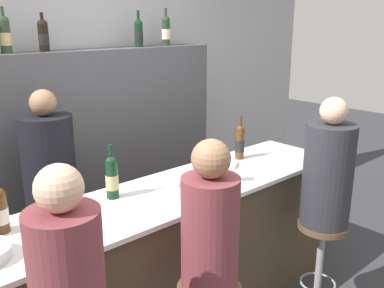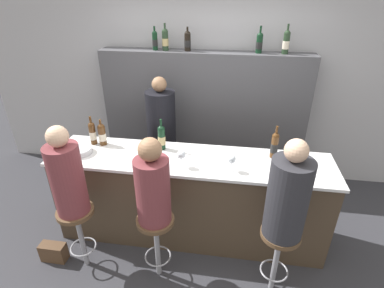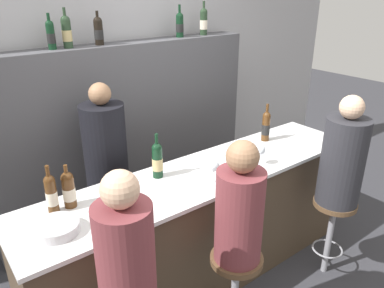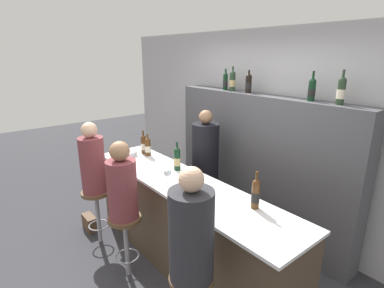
{
  "view_description": "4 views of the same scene",
  "coord_description": "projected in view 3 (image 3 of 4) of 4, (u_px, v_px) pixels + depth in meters",
  "views": [
    {
      "loc": [
        -1.58,
        -1.66,
        2.04
      ],
      "look_at": [
        0.22,
        0.33,
        1.26
      ],
      "focal_mm": 40.0,
      "sensor_mm": 36.0,
      "label": 1
    },
    {
      "loc": [
        0.41,
        -2.24,
        2.54
      ],
      "look_at": [
        0.03,
        0.24,
        1.2
      ],
      "focal_mm": 28.0,
      "sensor_mm": 36.0,
      "label": 2
    },
    {
      "loc": [
        -1.61,
        -1.63,
        2.29
      ],
      "look_at": [
        -0.07,
        0.38,
        1.22
      ],
      "focal_mm": 35.0,
      "sensor_mm": 36.0,
      "label": 3
    },
    {
      "loc": [
        2.31,
        -1.44,
        2.29
      ],
      "look_at": [
        0.06,
        0.37,
        1.42
      ],
      "focal_mm": 28.0,
      "sensor_mm": 36.0,
      "label": 4
    }
  ],
  "objects": [
    {
      "name": "wall_back",
      "position": [
        115.0,
        93.0,
        3.74
      ],
      "size": [
        6.4,
        0.05,
        2.6
      ],
      "color": "#B2B2B7",
      "rests_on": "ground_plane"
    },
    {
      "name": "guest_seated_middle",
      "position": [
        239.0,
        210.0,
        2.24
      ],
      "size": [
        0.29,
        0.29,
        0.8
      ],
      "color": "brown",
      "rests_on": "bar_stool_middle"
    },
    {
      "name": "wine_glass_0",
      "position": [
        214.0,
        167.0,
        2.62
      ],
      "size": [
        0.08,
        0.08,
        0.17
      ],
      "color": "silver",
      "rests_on": "bar_counter"
    },
    {
      "name": "wine_bottle_backbar_4",
      "position": [
        204.0,
        21.0,
        3.85
      ],
      "size": [
        0.08,
        0.08,
        0.33
      ],
      "color": "#233823",
      "rests_on": "back_bar_cabinet"
    },
    {
      "name": "wine_glass_1",
      "position": [
        260.0,
        151.0,
        2.89
      ],
      "size": [
        0.08,
        0.08,
        0.17
      ],
      "color": "silver",
      "rests_on": "bar_counter"
    },
    {
      "name": "wine_bottle_counter_2",
      "position": [
        157.0,
        160.0,
        2.7
      ],
      "size": [
        0.08,
        0.08,
        0.34
      ],
      "color": "black",
      "rests_on": "bar_counter"
    },
    {
      "name": "wine_bottle_backbar_0",
      "position": [
        51.0,
        35.0,
        2.98
      ],
      "size": [
        0.07,
        0.07,
        0.28
      ],
      "color": "black",
      "rests_on": "back_bar_cabinet"
    },
    {
      "name": "wine_bottle_counter_1",
      "position": [
        69.0,
        189.0,
        2.34
      ],
      "size": [
        0.08,
        0.08,
        0.29
      ],
      "color": "#4C2D14",
      "rests_on": "bar_counter"
    },
    {
      "name": "wine_bottle_backbar_2",
      "position": [
        99.0,
        31.0,
        3.21
      ],
      "size": [
        0.08,
        0.08,
        0.28
      ],
      "color": "black",
      "rests_on": "back_bar_cabinet"
    },
    {
      "name": "metal_bowl",
      "position": [
        57.0,
        228.0,
        2.12
      ],
      "size": [
        0.26,
        0.26,
        0.06
      ],
      "color": "#B7B7BC",
      "rests_on": "bar_counter"
    },
    {
      "name": "wine_bottle_counter_0",
      "position": [
        51.0,
        193.0,
        2.27
      ],
      "size": [
        0.07,
        0.07,
        0.32
      ],
      "color": "#4C2D14",
      "rests_on": "bar_counter"
    },
    {
      "name": "back_bar_cabinet",
      "position": [
        129.0,
        136.0,
        3.73
      ],
      "size": [
        2.67,
        0.28,
        1.81
      ],
      "color": "#4C4C51",
      "rests_on": "ground_plane"
    },
    {
      "name": "guest_seated_right",
      "position": [
        343.0,
        158.0,
        2.84
      ],
      "size": [
        0.33,
        0.33,
        0.87
      ],
      "color": "#28282D",
      "rests_on": "bar_stool_right"
    },
    {
      "name": "wine_bottle_backbar_3",
      "position": [
        180.0,
        25.0,
        3.69
      ],
      "size": [
        0.08,
        0.08,
        0.31
      ],
      "color": "black",
      "rests_on": "back_bar_cabinet"
    },
    {
      "name": "wine_bottle_backbar_1",
      "position": [
        67.0,
        32.0,
        3.05
      ],
      "size": [
        0.08,
        0.08,
        0.32
      ],
      "color": "#233823",
      "rests_on": "back_bar_cabinet"
    },
    {
      "name": "bar_counter",
      "position": [
        204.0,
        227.0,
        3.01
      ],
      "size": [
        2.85,
        0.65,
        1.0
      ],
      "color": "#473828",
      "rests_on": "ground_plane"
    },
    {
      "name": "bar_stool_right",
      "position": [
        332.0,
        218.0,
        3.05
      ],
      "size": [
        0.34,
        0.34,
        0.7
      ],
      "color": "gray",
      "rests_on": "ground_plane"
    },
    {
      "name": "guest_seated_left",
      "position": [
        126.0,
        259.0,
        1.81
      ],
      "size": [
        0.29,
        0.29,
        0.85
      ],
      "color": "brown",
      "rests_on": "bar_stool_left"
    },
    {
      "name": "wine_bottle_counter_3",
      "position": [
        266.0,
        126.0,
        3.34
      ],
      "size": [
        0.07,
        0.07,
        0.34
      ],
      "color": "#4C2D14",
      "rests_on": "bar_counter"
    },
    {
      "name": "bartender",
      "position": [
        109.0,
        183.0,
        3.18
      ],
      "size": [
        0.35,
        0.35,
        1.61
      ],
      "color": "black",
      "rests_on": "ground_plane"
    },
    {
      "name": "bar_stool_middle",
      "position": [
        236.0,
        276.0,
        2.44
      ],
      "size": [
        0.34,
        0.34,
        0.7
      ],
      "color": "gray",
      "rests_on": "ground_plane"
    }
  ]
}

